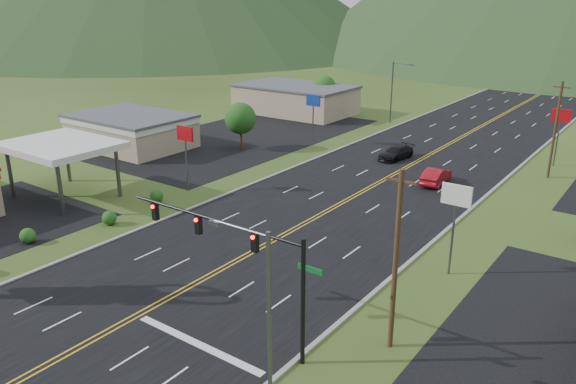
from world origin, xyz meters
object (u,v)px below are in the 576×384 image
Objects in this scene: car_dark_mid at (396,153)px; car_red_far at (436,176)px; streetlight_east at (263,313)px; gas_canopy at (60,147)px; streetlight_west at (394,88)px; traffic_signal at (240,250)px.

car_dark_mid is 1.03× the size of car_red_far.
streetlight_east is 36.87m from car_red_far.
gas_canopy is at bearing 39.31° from car_red_far.
streetlight_east is at bearing -69.14° from streetlight_west.
streetlight_east is at bearing -19.88° from gas_canopy.
traffic_signal is at bearing -67.09° from car_dark_mid.
car_dark_mid is 9.43m from car_red_far.
traffic_signal is 2.64× the size of car_red_far.
streetlight_east and streetlight_west have the same top height.
gas_canopy reaches higher than car_dark_mid.
streetlight_east reaches higher than car_dark_mid.
traffic_signal is 1.46× the size of streetlight_east.
streetlight_west reaches higher than car_dark_mid.
streetlight_east reaches higher than car_red_far.
streetlight_west is at bearing 77.87° from gas_canopy.
streetlight_west is 0.90× the size of gas_canopy.
gas_canopy is 36.10m from car_dark_mid.
streetlight_west is 49.10m from gas_canopy.
streetlight_west is (-22.86, 60.00, 0.00)m from streetlight_east.
gas_canopy is at bearing -113.33° from car_dark_mid.
gas_canopy is at bearing 160.12° from streetlight_east.
car_red_far is at bearing 100.03° from streetlight_east.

